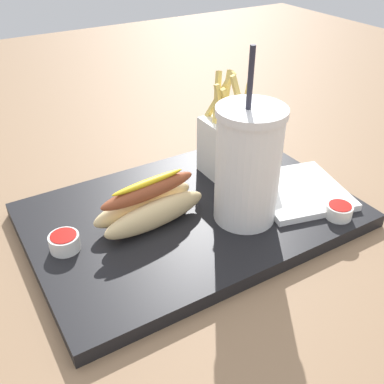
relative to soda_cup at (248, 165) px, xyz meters
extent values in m
cube|color=#8C6B4C|center=(0.05, -0.05, -0.11)|extent=(2.40, 2.40, 0.02)
cube|color=black|center=(0.05, -0.05, -0.09)|extent=(0.46, 0.31, 0.02)
cylinder|color=white|center=(0.00, 0.00, -0.01)|extent=(0.09, 0.09, 0.15)
cylinder|color=white|center=(0.00, 0.00, 0.08)|extent=(0.09, 0.09, 0.01)
cylinder|color=#262633|center=(0.01, 0.00, 0.12)|extent=(0.01, 0.01, 0.08)
cube|color=white|center=(-0.06, -0.11, -0.04)|extent=(0.10, 0.08, 0.09)
cube|color=#E5C660|center=(-0.04, -0.10, 0.02)|extent=(0.01, 0.03, 0.06)
cube|color=#E5C660|center=(-0.06, -0.14, 0.03)|extent=(0.04, 0.03, 0.08)
cube|color=#E5C660|center=(-0.05, -0.09, 0.04)|extent=(0.03, 0.02, 0.09)
cube|color=#E5C660|center=(-0.04, -0.12, 0.02)|extent=(0.02, 0.02, 0.09)
cube|color=#E5C660|center=(-0.04, -0.13, 0.04)|extent=(0.04, 0.04, 0.08)
cube|color=#E5C660|center=(-0.04, -0.13, 0.04)|extent=(0.03, 0.04, 0.08)
cube|color=#E5C660|center=(-0.05, -0.12, 0.03)|extent=(0.03, 0.02, 0.07)
cube|color=#E5C660|center=(-0.07, -0.10, 0.02)|extent=(0.04, 0.03, 0.08)
ellipsoid|color=#E5C689|center=(0.12, -0.07, -0.06)|extent=(0.16, 0.05, 0.04)
ellipsoid|color=#E5C689|center=(0.12, -0.04, -0.06)|extent=(0.16, 0.05, 0.04)
ellipsoid|color=#994728|center=(0.12, -0.06, -0.03)|extent=(0.14, 0.04, 0.02)
ellipsoid|color=gold|center=(0.12, -0.06, -0.02)|extent=(0.11, 0.02, 0.01)
cylinder|color=white|center=(0.24, -0.06, -0.07)|extent=(0.04, 0.04, 0.02)
cylinder|color=#B2140F|center=(0.24, -0.06, -0.06)|extent=(0.03, 0.03, 0.01)
cylinder|color=white|center=(-0.11, 0.07, -0.07)|extent=(0.04, 0.04, 0.02)
cylinder|color=#B2140F|center=(-0.11, 0.07, -0.07)|extent=(0.03, 0.03, 0.01)
cube|color=white|center=(-0.11, 0.00, -0.08)|extent=(0.16, 0.16, 0.01)
camera|label=1|loc=(0.33, 0.40, 0.29)|focal=42.07mm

